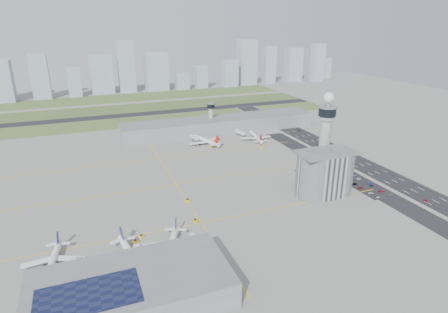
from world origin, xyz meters
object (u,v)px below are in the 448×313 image
object	(u,v)px
car_lot_0	(378,197)
car_lot_4	(349,180)
airplane_near_b	(132,252)
jet_bridge_near_2	(196,252)
car_lot_9	(370,183)
car_lot_6	(390,195)
jet_bridge_far_0	(191,137)
jet_bridge_far_1	(236,132)
car_lot_10	(359,179)
car_lot_5	(344,177)
car_lot_7	(382,191)
car_lot_3	(355,184)
airplane_near_a	(52,258)
tug_4	(211,147)
admin_building	(325,173)
car_lot_11	(354,176)
airplane_far_b	(256,135)
tug_2	(195,220)
jet_bridge_near_0	(70,280)
airplane_near_c	(171,242)
tug_5	(261,147)
tug_3	(187,200)
car_hw_1	(339,153)
car_hw_4	(265,119)
control_tower	(326,131)
car_lot_8	(371,186)
car_hw_0	(426,201)
car_lot_1	(371,193)
tug_1	(135,241)
tug_0	(141,236)
car_lot_2	(361,188)
secondary_tower	(211,115)
car_hw_2	(300,130)

from	to	relation	value
car_lot_0	car_lot_4	xyz separation A→B (m)	(0.64, 31.10, 0.02)
airplane_near_b	jet_bridge_near_2	world-z (taller)	airplane_near_b
car_lot_9	car_lot_6	bearing A→B (deg)	-177.45
jet_bridge_far_0	car_lot_9	distance (m)	178.74
jet_bridge_far_1	car_lot_10	size ratio (longest dim) A/B	3.60
car_lot_5	car_lot_10	size ratio (longest dim) A/B	0.97
jet_bridge_near_2	car_lot_7	size ratio (longest dim) A/B	3.34
car_lot_3	car_lot_9	xyz separation A→B (m)	(10.89, -3.40, -0.06)
airplane_near_a	tug_4	bearing A→B (deg)	146.04
car_lot_7	airplane_near_b	bearing A→B (deg)	100.35
admin_building	car_lot_11	xyz separation A→B (m)	(40.86, 16.86, -14.73)
airplane_far_b	car_lot_0	size ratio (longest dim) A/B	11.00
tug_2	car_lot_10	xyz separation A→B (m)	(134.90, 15.74, -0.31)
jet_bridge_near_2	jet_bridge_near_0	bearing A→B (deg)	100.00
airplane_near_c	airplane_near_a	bearing A→B (deg)	-74.90
admin_building	tug_2	world-z (taller)	admin_building
airplane_near_c	tug_5	bearing A→B (deg)	161.09
tug_3	car_hw_1	distance (m)	160.18
car_hw_4	admin_building	bearing A→B (deg)	-105.12
control_tower	airplane_near_c	xyz separation A→B (m)	(-135.26, -59.04, -29.96)
airplane_near_a	car_lot_8	distance (m)	213.61
car_lot_6	car_lot_9	world-z (taller)	car_lot_6
airplane_near_c	tug_2	world-z (taller)	airplane_near_c
car_lot_0	car_hw_0	bearing A→B (deg)	-122.89
car_lot_1	car_lot_6	size ratio (longest dim) A/B	0.87
tug_4	car_lot_7	size ratio (longest dim) A/B	0.79
jet_bridge_near_0	car_lot_0	xyz separation A→B (m)	(195.91, 18.98, -2.27)
tug_3	tug_1	bearing A→B (deg)	141.04
jet_bridge_far_0	tug_3	distance (m)	138.15
control_tower	car_lot_3	size ratio (longest dim) A/B	15.22
jet_bridge_near_0	tug_2	size ratio (longest dim) A/B	4.78
jet_bridge_far_0	car_lot_1	size ratio (longest dim) A/B	3.95
jet_bridge_far_0	car_hw_0	world-z (taller)	jet_bridge_far_0
car_lot_1	car_hw_4	distance (m)	214.18
admin_building	tug_0	bearing A→B (deg)	-175.17
jet_bridge_far_1	car_lot_5	world-z (taller)	jet_bridge_far_1
admin_building	jet_bridge_near_2	distance (m)	112.69
tug_4	car_hw_1	xyz separation A→B (m)	(101.99, -58.96, -0.34)
car_lot_4	car_lot_5	bearing A→B (deg)	-6.77
car_lot_2	car_lot_5	world-z (taller)	car_lot_5
secondary_tower	admin_building	xyz separation A→B (m)	(21.99, -172.00, -3.50)
car_lot_3	car_lot_1	bearing A→B (deg)	-179.41
car_lot_5	car_hw_1	distance (m)	56.31
airplane_near_a	car_lot_9	world-z (taller)	airplane_near_a
airplane_near_b	tug_4	xyz separation A→B (m)	(96.72, 154.48, -4.40)
jet_bridge_far_1	car_hw_2	distance (m)	71.01
car_lot_7	car_lot_8	world-z (taller)	car_lot_7
jet_bridge_near_2	car_lot_3	world-z (taller)	jet_bridge_near_2
jet_bridge_near_2	car_lot_8	xyz separation A→B (m)	(145.06, 35.92, -2.27)
airplane_near_c	car_hw_0	distance (m)	172.13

